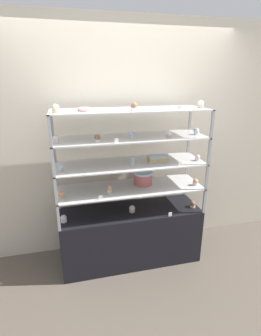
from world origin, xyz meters
name	(u,v)px	position (x,y,z in m)	size (l,w,h in m)	color
ground_plane	(130,258)	(0.00, 0.00, 0.00)	(20.00, 20.00, 0.00)	brown
back_wall	(122,141)	(0.00, 0.39, 1.30)	(8.00, 0.05, 2.60)	beige
display_base	(130,235)	(0.00, 0.00, 0.31)	(1.51, 0.49, 0.62)	black
display_riser_lower	(130,189)	(0.00, 0.00, 0.88)	(1.51, 0.49, 0.27)	#99999E
display_riser_middle	(130,164)	(0.00, 0.00, 1.15)	(1.51, 0.49, 0.27)	#99999E
display_riser_upper	(130,138)	(0.00, 0.00, 1.42)	(1.51, 0.49, 0.27)	#99999E
display_riser_top	(130,111)	(0.00, 0.00, 1.69)	(1.51, 0.49, 0.27)	#99999E
layer_cake_centerpiece	(143,178)	(0.15, 0.06, 0.96)	(0.20, 0.20, 0.14)	#C66660
sheet_cake_frosted	(158,158)	(0.29, 0.01, 1.19)	(0.21, 0.12, 0.06)	#DBBC84
cupcake_0	(64,219)	(-0.71, -0.08, 0.66)	(0.06, 0.06, 0.07)	white
cupcake_1	(132,209)	(0.01, -0.04, 0.66)	(0.06, 0.06, 0.07)	#CCB28C
cupcake_2	(193,204)	(0.69, -0.09, 0.66)	(0.06, 0.06, 0.07)	beige
price_tag_0	(170,214)	(0.37, -0.23, 0.64)	(0.04, 0.00, 0.04)	white
cupcake_3	(61,194)	(-0.71, -0.09, 0.93)	(0.06, 0.06, 0.07)	#CCB28C
cupcake_4	(109,189)	(-0.24, -0.07, 0.93)	(0.06, 0.06, 0.07)	beige
cupcake_5	(195,182)	(0.69, -0.11, 0.93)	(0.06, 0.06, 0.07)	white
price_tag_1	(101,198)	(-0.35, -0.23, 0.91)	(0.04, 0.00, 0.04)	white
cupcake_6	(61,169)	(-0.69, -0.10, 1.19)	(0.05, 0.05, 0.06)	#CCB28C
cupcake_7	(133,161)	(0.01, -0.04, 1.19)	(0.05, 0.05, 0.06)	white
cupcake_8	(198,158)	(0.70, -0.09, 1.19)	(0.05, 0.05, 0.06)	white
price_tag_2	(180,164)	(0.44, -0.23, 1.18)	(0.04, 0.00, 0.04)	white
cupcake_9	(56,140)	(-0.71, -0.09, 1.46)	(0.06, 0.06, 0.07)	beige
cupcake_10	(97,138)	(-0.34, -0.12, 1.46)	(0.06, 0.06, 0.07)	white
cupcake_11	(132,135)	(0.00, -0.04, 1.46)	(0.06, 0.06, 0.07)	beige
cupcake_12	(169,134)	(0.36, -0.10, 1.46)	(0.06, 0.06, 0.07)	#CCB28C
cupcake_13	(196,132)	(0.68, -0.05, 1.46)	(0.06, 0.06, 0.07)	white
price_tag_3	(117,141)	(-0.18, -0.23, 1.45)	(0.04, 0.00, 0.04)	white
cupcake_14	(56,109)	(-0.68, -0.13, 1.74)	(0.06, 0.06, 0.07)	#CCB28C
cupcake_15	(134,107)	(0.00, -0.13, 1.74)	(0.06, 0.06, 0.07)	white
cupcake_16	(201,104)	(0.70, -0.06, 1.74)	(0.06, 0.06, 0.07)	#CCB28C
price_tag_4	(180,108)	(0.40, -0.23, 1.72)	(0.04, 0.00, 0.04)	white
donut_glazed	(84,109)	(-0.44, -0.03, 1.72)	(0.11, 0.11, 0.03)	#EFB2BC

